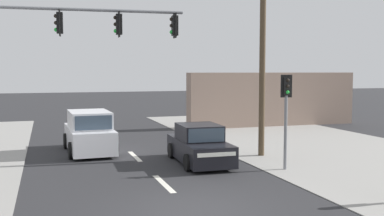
% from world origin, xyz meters
% --- Properties ---
extents(ground_plane, '(140.00, 140.00, 0.00)m').
position_xyz_m(ground_plane, '(0.00, 0.00, 0.00)').
color(ground_plane, '#28282B').
extents(lane_dash_mid, '(0.20, 2.40, 0.01)m').
position_xyz_m(lane_dash_mid, '(0.00, 3.00, 0.00)').
color(lane_dash_mid, silver).
rests_on(lane_dash_mid, ground).
extents(lane_dash_far, '(0.20, 2.40, 0.01)m').
position_xyz_m(lane_dash_far, '(0.00, 8.00, 0.00)').
color(lane_dash_far, silver).
rests_on(lane_dash_far, ground).
extents(utility_pole_midground_right, '(1.80, 0.26, 8.79)m').
position_xyz_m(utility_pole_midground_right, '(5.28, 6.42, 4.63)').
color(utility_pole_midground_right, '#4C3D2B').
rests_on(utility_pole_midground_right, ground).
extents(traffic_signal_mast, '(6.87, 0.81, 6.00)m').
position_xyz_m(traffic_signal_mast, '(-3.46, 4.30, 4.35)').
color(traffic_signal_mast, slate).
rests_on(traffic_signal_mast, ground).
extents(pedestal_signal_right_kerb, '(0.44, 0.30, 3.56)m').
position_xyz_m(pedestal_signal_right_kerb, '(4.85, 3.61, 2.42)').
color(pedestal_signal_right_kerb, slate).
rests_on(pedestal_signal_right_kerb, ground).
extents(shopfront_wall_far, '(12.00, 1.00, 3.60)m').
position_xyz_m(shopfront_wall_far, '(11.00, 16.00, 1.80)').
color(shopfront_wall_far, gray).
rests_on(shopfront_wall_far, ground).
extents(sedan_oncoming_mid, '(2.00, 4.29, 1.56)m').
position_xyz_m(sedan_oncoming_mid, '(2.21, 5.82, 0.70)').
color(sedan_oncoming_mid, black).
rests_on(sedan_oncoming_mid, ground).
extents(suv_kerbside_parked, '(2.18, 4.59, 1.90)m').
position_xyz_m(suv_kerbside_parked, '(-1.77, 9.64, 0.88)').
color(suv_kerbside_parked, silver).
rests_on(suv_kerbside_parked, ground).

